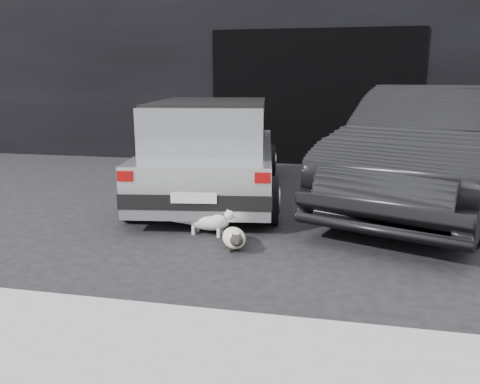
% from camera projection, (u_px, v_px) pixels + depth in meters
% --- Properties ---
extents(ground, '(80.00, 80.00, 0.00)m').
position_uv_depth(ground, '(213.00, 218.00, 5.79)').
color(ground, black).
rests_on(ground, ground).
extents(building_facade, '(34.00, 4.00, 5.00)m').
position_uv_depth(building_facade, '(320.00, 41.00, 10.71)').
color(building_facade, black).
rests_on(building_facade, ground).
extents(garage_opening, '(4.00, 0.10, 2.60)m').
position_uv_depth(garage_opening, '(313.00, 98.00, 9.08)').
color(garage_opening, black).
rests_on(garage_opening, ground).
extents(curb, '(18.00, 0.25, 0.12)m').
position_uv_depth(curb, '(259.00, 331.00, 3.11)').
color(curb, '#999993').
rests_on(curb, ground).
extents(silver_hatchback, '(2.27, 3.96, 1.39)m').
position_uv_depth(silver_hatchback, '(212.00, 145.00, 6.66)').
color(silver_hatchback, '#B0B3B5').
rests_on(silver_hatchback, ground).
extents(second_car, '(3.30, 5.13, 1.60)m').
position_uv_depth(second_car, '(432.00, 147.00, 6.24)').
color(second_car, black).
rests_on(second_car, ground).
extents(cat_siamese, '(0.37, 0.66, 0.24)m').
position_uv_depth(cat_siamese, '(234.00, 238.00, 4.74)').
color(cat_siamese, beige).
rests_on(cat_siamese, ground).
extents(cat_white, '(0.76, 0.31, 0.35)m').
position_uv_depth(cat_white, '(211.00, 220.00, 5.16)').
color(cat_white, silver).
rests_on(cat_white, ground).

